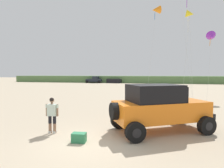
% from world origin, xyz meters
% --- Properties ---
extents(ground_plane, '(220.00, 220.00, 0.00)m').
position_xyz_m(ground_plane, '(0.00, 0.00, 0.00)').
color(ground_plane, tan).
extents(dune_ridge, '(90.00, 8.58, 2.00)m').
position_xyz_m(dune_ridge, '(2.15, 51.49, 1.00)').
color(dune_ridge, '#567A47').
rests_on(dune_ridge, ground_plane).
extents(jeep, '(4.98, 4.19, 2.26)m').
position_xyz_m(jeep, '(2.65, 2.12, 1.20)').
color(jeep, orange).
rests_on(jeep, ground_plane).
extents(person_watching, '(0.62, 0.34, 1.67)m').
position_xyz_m(person_watching, '(-2.21, 0.74, 0.94)').
color(person_watching, '#8C664C').
rests_on(person_watching, ground_plane).
extents(cooler_box, '(0.59, 0.41, 0.38)m').
position_xyz_m(cooler_box, '(-0.53, -0.10, 0.19)').
color(cooler_box, '#2D7F51').
rests_on(cooler_box, ground_plane).
extents(distant_pickup, '(4.60, 2.36, 1.98)m').
position_xyz_m(distant_pickup, '(-15.35, 46.31, 0.94)').
color(distant_pickup, '#1E232D').
rests_on(distant_pickup, ground_plane).
extents(distant_sedan, '(4.42, 2.35, 1.20)m').
position_xyz_m(distant_sedan, '(-9.53, 46.95, 0.60)').
color(distant_sedan, black).
rests_on(distant_sedan, ground_plane).
extents(kite_blue_swept, '(1.18, 1.84, 8.89)m').
position_xyz_m(kite_blue_swept, '(5.52, 12.75, 8.48)').
color(kite_blue_swept, yellow).
rests_on(kite_blue_swept, ground_plane).
extents(kite_white_parafoil, '(1.80, 4.18, 7.38)m').
position_xyz_m(kite_white_parafoil, '(8.13, 15.21, 6.71)').
color(kite_white_parafoil, purple).
rests_on(kite_white_parafoil, ground_plane).
extents(kite_orange_streamer, '(1.52, 4.87, 10.94)m').
position_xyz_m(kite_orange_streamer, '(2.32, 16.87, 10.42)').
color(kite_orange_streamer, orange).
rests_on(kite_orange_streamer, ground_plane).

